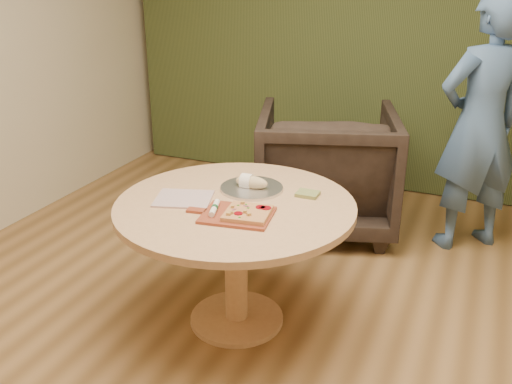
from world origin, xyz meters
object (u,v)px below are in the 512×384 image
Objects in this scene: bread_roll at (250,182)px; pizza_paddle at (235,215)px; cutlery_roll at (214,208)px; serving_tray at (252,188)px; pedestal_table at (235,226)px; flatbread_pizza at (248,213)px; armchair at (327,163)px; person_standing at (480,125)px.

pizza_paddle is at bearing -78.11° from bread_roll.
serving_tray is at bearing 66.29° from cutlery_roll.
pizza_paddle reaches higher than pedestal_table.
flatbread_pizza is at bearing -68.46° from bread_roll.
armchair reaches higher than flatbread_pizza.
cutlery_roll is at bearing 175.89° from pizza_paddle.
pedestal_table is at bearing 68.56° from armchair.
flatbread_pizza is at bearing -2.40° from pizza_paddle.
person_standing is at bearing 168.50° from armchair.
serving_tray is at bearing 68.17° from armchair.
pedestal_table is at bearing 59.49° from cutlery_roll.
cutlery_roll is 1.63m from armchair.
pedestal_table is at bearing -91.51° from serving_tray.
person_standing is at bearing 59.58° from flatbread_pizza.
flatbread_pizza is 1.97m from person_standing.
cutlery_roll is at bearing 67.53° from armchair.
bread_roll is 0.11× the size of person_standing.
armchair is at bearing 86.18° from pedestal_table.
armchair is at bearing 68.37° from cutlery_roll.
pedestal_table is 5.21× the size of flatbread_pizza.
pizza_paddle is at bearing -12.71° from cutlery_roll.
cutlery_roll is 2.08m from person_standing.
flatbread_pizza is at bearing 73.94° from armchair.
bread_roll is at bearing 111.54° from flatbread_pizza.
armchair is at bearing -32.30° from person_standing.
pedestal_table is 0.23m from pizza_paddle.
cutlery_roll reaches higher than pizza_paddle.
serving_tray is (0.01, 0.21, 0.15)m from pedestal_table.
person_standing reaches higher than pizza_paddle.
person_standing is (1.14, 1.55, 0.30)m from pedestal_table.
cutlery_roll is 0.19× the size of armchair.
cutlery_roll is at bearing -96.94° from serving_tray.
person_standing is (1.04, 0.11, 0.38)m from armchair.
person_standing is (1.18, 1.71, 0.13)m from cutlery_roll.
bread_roll reaches higher than pedestal_table.
pedestal_table is 1.94m from person_standing.
armchair is 1.11m from person_standing.
armchair reaches higher than cutlery_roll.
pedestal_table is 0.26m from serving_tray.
cutlery_roll is at bearing -175.32° from flatbread_pizza.
flatbread_pizza reaches higher than pizza_paddle.
pedestal_table is 1.25× the size of armchair.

